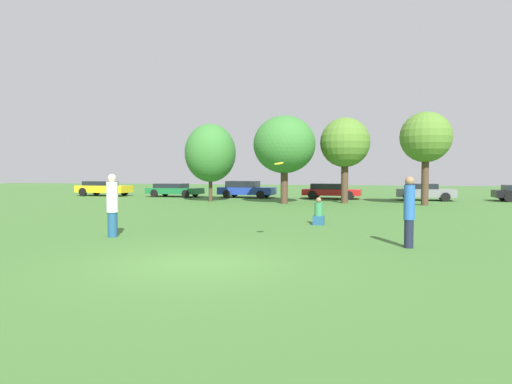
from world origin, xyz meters
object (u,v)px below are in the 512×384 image
Objects in this scene: person_catcher at (409,211)px; person_thrower at (112,205)px; parked_car_grey at (424,192)px; tree_3 at (426,138)px; parked_car_yellow at (103,188)px; frisbee at (279,163)px; parked_car_blue at (246,189)px; tree_1 at (284,145)px; parked_car_red at (331,191)px; parked_car_green at (174,190)px; tree_2 at (345,143)px; bystander_sitting at (319,214)px; tree_0 at (210,153)px.

person_thrower is at bearing -0.00° from person_catcher.
parked_car_grey is at bearing -99.40° from person_catcher.
tree_3 reaches higher than parked_car_yellow.
parked_car_blue is at bearing 107.27° from frisbee.
tree_1 reaches higher than parked_car_red.
tree_2 is at bearing -13.21° from parked_car_green.
frisbee is 0.05× the size of tree_3.
parked_car_grey is at bearing 69.71° from bystander_sitting.
person_catcher is 6.84× the size of frisbee.
frisbee is 15.82m from tree_1.
person_catcher is at bearing 0.00° from person_thrower.
parked_car_red is at bearing 32.72° from tree_0.
parked_car_green is at bearing -177.05° from parked_car_grey.
parked_car_green is (-13.36, 16.40, 0.16)m from bystander_sitting.
parked_car_blue is at bearing -177.95° from parked_car_grey.
parked_car_green is 12.73m from parked_car_red.
tree_3 is at bearing -10.42° from tree_2.
tree_3 reaches higher than person_catcher.
tree_1 is 1.25× the size of parked_car_blue.
person_catcher reaches higher than bystander_sitting.
tree_1 is 1.23× the size of parked_car_green.
person_catcher is 0.47× the size of parked_car_grey.
parked_car_yellow is 19.18m from parked_car_red.
bystander_sitting is (5.96, 4.65, -0.57)m from person_thrower.
parked_car_red is (12.72, 0.35, 0.02)m from parked_car_green.
person_catcher is at bearing -82.31° from tree_2.
frisbee reaches higher than parked_car_red.
tree_2 is 9.51m from parked_car_blue.
person_catcher is 0.34× the size of tree_2.
bystander_sitting is 0.23× the size of parked_car_yellow.
person_thrower is at bearing -81.10° from tree_0.
tree_3 is (8.59, 0.56, 0.33)m from tree_1.
parked_car_yellow is (-16.61, 5.38, -3.09)m from tree_1.
tree_1 is (-2.53, 15.55, 1.51)m from frisbee.
parked_car_green is 1.13× the size of parked_car_grey.
parked_car_yellow is (-13.86, 20.88, -0.32)m from person_thrower.
person_thrower is at bearing -100.06° from tree_1.
tree_2 reaches higher than parked_car_grey.
person_thrower reaches higher than person_catcher.
tree_0 is at bearing -100.75° from parked_car_blue.
frisbee is 22.10m from parked_car_grey.
person_catcher is 0.41× the size of parked_car_yellow.
tree_2 reaches higher than parked_car_red.
tree_0 reaches higher than parked_car_grey.
frisbee is at bearing -1.23° from person_thrower.
tree_1 is (5.31, -0.84, 0.43)m from tree_0.
bystander_sitting is 25.61m from parked_car_yellow.
tree_1 is at bearing -25.43° from parked_car_green.
parked_car_yellow is (-25.20, 4.83, -3.42)m from tree_3.
frisbee reaches higher than bystander_sitting.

